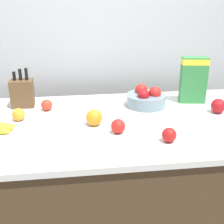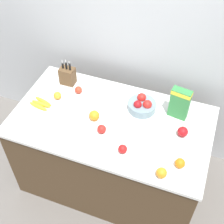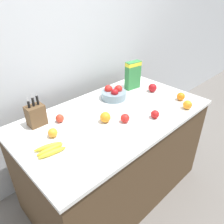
{
  "view_description": "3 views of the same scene",
  "coord_description": "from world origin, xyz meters",
  "px_view_note": "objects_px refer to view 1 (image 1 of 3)",
  "views": [
    {
      "loc": [
        -0.23,
        -1.52,
        1.55
      ],
      "look_at": [
        -0.04,
        -0.01,
        0.95
      ],
      "focal_mm": 50.0,
      "sensor_mm": 36.0,
      "label": 1
    },
    {
      "loc": [
        0.61,
        -1.61,
        2.8
      ],
      "look_at": [
        0.01,
        -0.0,
        0.99
      ],
      "focal_mm": 50.0,
      "sensor_mm": 36.0,
      "label": 2
    },
    {
      "loc": [
        -1.09,
        -1.11,
        1.84
      ],
      "look_at": [
        -0.04,
        -0.02,
        0.94
      ],
      "focal_mm": 35.0,
      "sensor_mm": 36.0,
      "label": 3
    }
  ],
  "objects_px": {
    "apple_leftmost": "(169,135)",
    "orange_mid_left": "(18,115)",
    "fruit_bowl": "(146,98)",
    "cereal_box": "(194,78)",
    "orange_front_right": "(94,117)",
    "apple_front": "(218,106)",
    "apple_rightmost": "(118,126)",
    "apple_near_bananas": "(47,105)",
    "knife_block": "(22,93)"
  },
  "relations": [
    {
      "from": "fruit_bowl",
      "to": "orange_mid_left",
      "type": "relative_size",
      "value": 3.48
    },
    {
      "from": "cereal_box",
      "to": "orange_mid_left",
      "type": "distance_m",
      "value": 1.05
    },
    {
      "from": "cereal_box",
      "to": "fruit_bowl",
      "type": "distance_m",
      "value": 0.32
    },
    {
      "from": "apple_leftmost",
      "to": "orange_front_right",
      "type": "bearing_deg",
      "value": 144.42
    },
    {
      "from": "fruit_bowl",
      "to": "cereal_box",
      "type": "bearing_deg",
      "value": 5.78
    },
    {
      "from": "cereal_box",
      "to": "apple_rightmost",
      "type": "distance_m",
      "value": 0.66
    },
    {
      "from": "apple_leftmost",
      "to": "orange_mid_left",
      "type": "height_order",
      "value": "same"
    },
    {
      "from": "apple_rightmost",
      "to": "knife_block",
      "type": "bearing_deg",
      "value": 138.87
    },
    {
      "from": "knife_block",
      "to": "fruit_bowl",
      "type": "bearing_deg",
      "value": -6.96
    },
    {
      "from": "apple_rightmost",
      "to": "orange_mid_left",
      "type": "bearing_deg",
      "value": 156.14
    },
    {
      "from": "apple_front",
      "to": "apple_near_bananas",
      "type": "xyz_separation_m",
      "value": [
        -0.97,
        0.17,
        -0.01
      ]
    },
    {
      "from": "cereal_box",
      "to": "apple_front",
      "type": "xyz_separation_m",
      "value": [
        0.08,
        -0.2,
        -0.11
      ]
    },
    {
      "from": "orange_front_right",
      "to": "orange_mid_left",
      "type": "xyz_separation_m",
      "value": [
        -0.4,
        0.11,
        -0.01
      ]
    },
    {
      "from": "apple_leftmost",
      "to": "apple_front",
      "type": "height_order",
      "value": "apple_front"
    },
    {
      "from": "orange_front_right",
      "to": "apple_rightmost",
      "type": "bearing_deg",
      "value": -45.08
    },
    {
      "from": "fruit_bowl",
      "to": "orange_front_right",
      "type": "distance_m",
      "value": 0.41
    },
    {
      "from": "knife_block",
      "to": "apple_front",
      "type": "height_order",
      "value": "knife_block"
    },
    {
      "from": "orange_front_right",
      "to": "orange_mid_left",
      "type": "distance_m",
      "value": 0.41
    },
    {
      "from": "fruit_bowl",
      "to": "apple_near_bananas",
      "type": "distance_m",
      "value": 0.59
    },
    {
      "from": "apple_rightmost",
      "to": "orange_front_right",
      "type": "relative_size",
      "value": 0.84
    },
    {
      "from": "apple_leftmost",
      "to": "orange_front_right",
      "type": "distance_m",
      "value": 0.4
    },
    {
      "from": "knife_block",
      "to": "fruit_bowl",
      "type": "distance_m",
      "value": 0.74
    },
    {
      "from": "apple_rightmost",
      "to": "apple_leftmost",
      "type": "bearing_deg",
      "value": -29.78
    },
    {
      "from": "fruit_bowl",
      "to": "apple_leftmost",
      "type": "bearing_deg",
      "value": -90.59
    },
    {
      "from": "apple_leftmost",
      "to": "orange_mid_left",
      "type": "relative_size",
      "value": 1.01
    },
    {
      "from": "apple_front",
      "to": "fruit_bowl",
      "type": "bearing_deg",
      "value": 156.53
    },
    {
      "from": "fruit_bowl",
      "to": "apple_front",
      "type": "xyz_separation_m",
      "value": [
        0.38,
        -0.17,
        -0.01
      ]
    },
    {
      "from": "apple_leftmost",
      "to": "apple_rightmost",
      "type": "height_order",
      "value": "apple_rightmost"
    },
    {
      "from": "knife_block",
      "to": "apple_front",
      "type": "relative_size",
      "value": 3.15
    },
    {
      "from": "knife_block",
      "to": "fruit_bowl",
      "type": "xyz_separation_m",
      "value": [
        0.73,
        -0.09,
        -0.04
      ]
    },
    {
      "from": "apple_near_bananas",
      "to": "orange_mid_left",
      "type": "bearing_deg",
      "value": -136.8
    },
    {
      "from": "apple_front",
      "to": "orange_mid_left",
      "type": "relative_size",
      "value": 1.23
    },
    {
      "from": "knife_block",
      "to": "apple_rightmost",
      "type": "xyz_separation_m",
      "value": [
        0.51,
        -0.45,
        -0.05
      ]
    },
    {
      "from": "apple_front",
      "to": "apple_near_bananas",
      "type": "height_order",
      "value": "apple_front"
    },
    {
      "from": "fruit_bowl",
      "to": "apple_rightmost",
      "type": "height_order",
      "value": "fruit_bowl"
    },
    {
      "from": "cereal_box",
      "to": "orange_front_right",
      "type": "relative_size",
      "value": 3.3
    },
    {
      "from": "apple_leftmost",
      "to": "orange_front_right",
      "type": "xyz_separation_m",
      "value": [
        -0.33,
        0.23,
        0.01
      ]
    },
    {
      "from": "apple_rightmost",
      "to": "apple_near_bananas",
      "type": "height_order",
      "value": "apple_rightmost"
    },
    {
      "from": "orange_mid_left",
      "to": "apple_near_bananas",
      "type": "bearing_deg",
      "value": 43.2
    },
    {
      "from": "orange_mid_left",
      "to": "fruit_bowl",
      "type": "bearing_deg",
      "value": 10.29
    },
    {
      "from": "apple_front",
      "to": "orange_front_right",
      "type": "distance_m",
      "value": 0.72
    },
    {
      "from": "apple_rightmost",
      "to": "orange_front_right",
      "type": "distance_m",
      "value": 0.15
    },
    {
      "from": "apple_near_bananas",
      "to": "orange_front_right",
      "type": "distance_m",
      "value": 0.36
    },
    {
      "from": "apple_near_bananas",
      "to": "fruit_bowl",
      "type": "bearing_deg",
      "value": 0.0
    },
    {
      "from": "apple_front",
      "to": "knife_block",
      "type": "bearing_deg",
      "value": 167.13
    },
    {
      "from": "apple_rightmost",
      "to": "orange_mid_left",
      "type": "distance_m",
      "value": 0.55
    },
    {
      "from": "apple_leftmost",
      "to": "apple_near_bananas",
      "type": "xyz_separation_m",
      "value": [
        -0.58,
        0.48,
        -0.0
      ]
    },
    {
      "from": "apple_rightmost",
      "to": "apple_front",
      "type": "distance_m",
      "value": 0.63
    },
    {
      "from": "orange_front_right",
      "to": "fruit_bowl",
      "type": "bearing_deg",
      "value": 36.65
    },
    {
      "from": "cereal_box",
      "to": "apple_near_bananas",
      "type": "bearing_deg",
      "value": -169.43
    }
  ]
}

